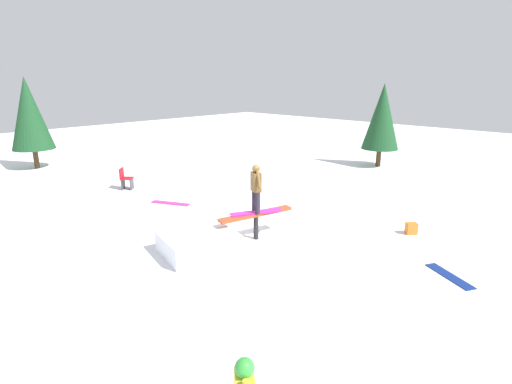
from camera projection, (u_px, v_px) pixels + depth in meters
The scene contains 10 objects.
ground_plane at pixel (256, 239), 11.28m from camera, with size 60.00×60.00×0.00m, color white.
rail_feature at pixel (256, 217), 11.10m from camera, with size 2.26×0.83×0.78m.
snow_kicker_ramp at pixel (198, 243), 10.30m from camera, with size 1.80×1.50×0.54m, color white.
main_rider_on_rail at pixel (256, 189), 10.88m from camera, with size 1.42×0.93×1.37m.
loose_snowboard_magenta at pixel (171, 203), 14.41m from camera, with size 1.48×0.28×0.02m, color #C02C93.
loose_snowboard_navy at pixel (449, 276), 9.14m from camera, with size 1.29×0.28×0.02m, color navy.
folding_chair at pixel (126, 179), 16.14m from camera, with size 0.62×0.62×0.88m.
backpack_on_snow at pixel (411, 229), 11.57m from camera, with size 0.30×0.22×0.34m, color orange.
pine_tree_near at pixel (29, 114), 19.24m from camera, with size 1.96×1.96×4.44m.
pine_tree_far at pixel (382, 117), 19.74m from camera, with size 1.82×1.82×4.13m.
Camera 1 is at (-7.61, -7.19, 4.40)m, focal length 28.00 mm.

